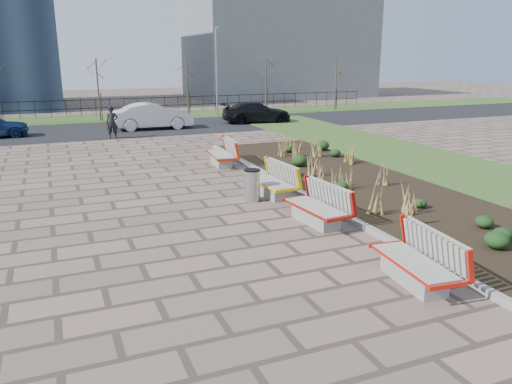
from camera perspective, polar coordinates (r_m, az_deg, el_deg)
name	(u,v)px	position (r m, az deg, el deg)	size (l,w,h in m)	color
ground	(243,283)	(9.73, -1.45, -10.38)	(120.00, 120.00, 0.00)	#7A6254
planting_bed	(367,187)	(16.71, 12.54, 0.51)	(4.50, 18.00, 0.10)	black
planting_curb	(304,194)	(15.52, 5.45, -0.23)	(0.16, 18.00, 0.15)	gray
grass_verge_near	(477,175)	(19.78, 23.93, 1.74)	(5.00, 38.00, 0.04)	#33511E
grass_verge_far	(99,118)	(36.57, -17.56, 8.04)	(80.00, 5.00, 0.04)	#33511E
road	(109,130)	(30.64, -16.48, 6.82)	(80.00, 7.00, 0.02)	black
bench_a	(414,259)	(9.99, 17.64, -7.31)	(0.90, 2.10, 1.00)	red
bench_b	(316,205)	(12.95, 6.84, -1.48)	(0.90, 2.10, 1.00)	#AE120B
bench_c	(271,180)	(15.41, 1.69, 1.35)	(0.90, 2.10, 1.00)	yellow
bench_d	(221,153)	(19.82, -4.05, 4.48)	(0.90, 2.10, 1.00)	red
litter_bin	(252,186)	(14.87, -0.45, 0.74)	(0.47, 0.47, 0.95)	#B2B2B7
pedestrian	(112,123)	(27.21, -16.12, 7.62)	(0.62, 0.40, 1.69)	black
car_silver	(153,116)	(30.25, -11.72, 8.49)	(1.60, 4.59, 1.51)	#B9BCC2
car_black	(257,112)	(32.61, 0.07, 9.09)	(1.82, 4.47, 1.30)	black
tree_c	(98,90)	(34.90, -17.59, 11.06)	(1.40, 1.40, 4.00)	#4C3D2D
tree_d	(187,88)	(35.94, -7.85, 11.73)	(1.40, 1.40, 4.00)	#4C3D2D
tree_e	(266,86)	(37.91, 1.15, 12.04)	(1.40, 1.40, 4.00)	#4C3D2D
tree_f	(336,84)	(40.67, 9.10, 12.08)	(1.40, 1.40, 4.00)	#4C3D2D
lamp_east	(217,73)	(35.97, -4.53, 13.42)	(0.24, 0.60, 6.00)	gray
railing_fence	(96,107)	(37.99, -17.85, 9.21)	(44.00, 0.10, 1.20)	black
building_grey	(277,48)	(55.27, 2.40, 16.14)	(18.00, 12.00, 10.00)	slate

